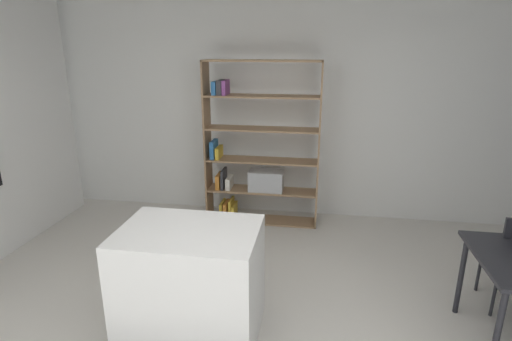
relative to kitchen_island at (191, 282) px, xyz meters
The scene contains 3 objects.
back_partition 2.85m from the kitchen_island, 79.40° to the left, with size 7.21×0.06×2.81m, color white.
kitchen_island is the anchor object (origin of this frame).
open_bookshelf 2.29m from the kitchen_island, 86.07° to the left, with size 1.45×0.32×2.08m.
Camera 1 is at (0.45, -2.53, 2.24)m, focal length 28.21 mm.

